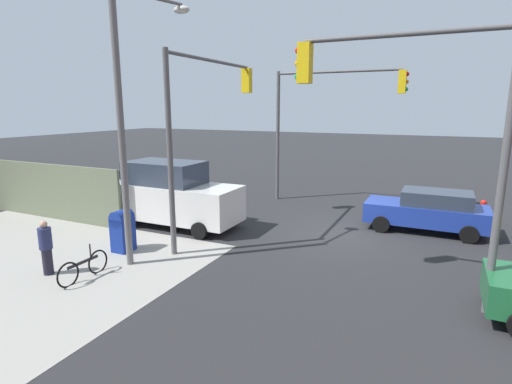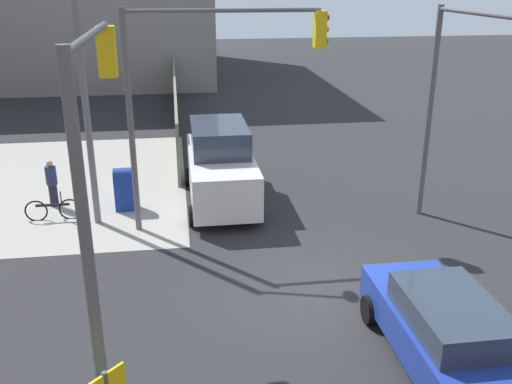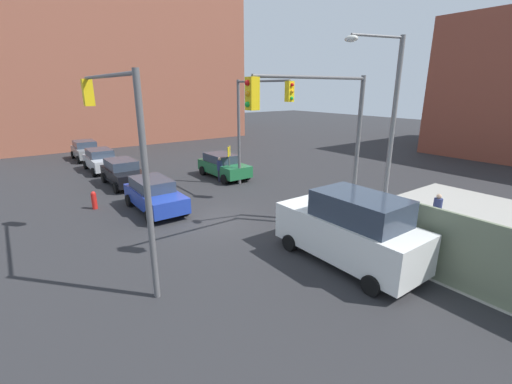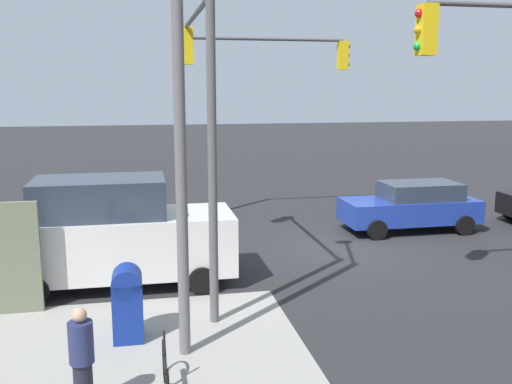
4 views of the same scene
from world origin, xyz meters
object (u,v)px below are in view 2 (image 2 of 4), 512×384
traffic_signal_ne_corner (207,75)px  bicycle_leaning_on_fence (53,210)px  traffic_signal_nw_corner (97,151)px  van_white_delivery (221,165)px  pedestrian_waiting (52,183)px  traffic_signal_se_corner (474,83)px  street_lamp_corner (94,72)px  sedan_blue (443,328)px  mailbox_blue (124,187)px

traffic_signal_ne_corner → bicycle_leaning_on_fence: 6.63m
traffic_signal_nw_corner → van_white_delivery: size_ratio=1.20×
pedestrian_waiting → traffic_signal_nw_corner: bearing=167.1°
traffic_signal_se_corner → pedestrian_waiting: (4.71, 11.90, -3.84)m
traffic_signal_se_corner → traffic_signal_ne_corner: size_ratio=1.00×
traffic_signal_ne_corner → van_white_delivery: size_ratio=1.20×
traffic_signal_se_corner → street_lamp_corner: street_lamp_corner is taller
sedan_blue → van_white_delivery: (9.45, 3.54, 0.44)m
mailbox_blue → sedan_blue: 11.35m
traffic_signal_se_corner → street_lamp_corner: (3.01, 9.94, 0.03)m
traffic_signal_se_corner → pedestrian_waiting: 13.36m
traffic_signal_se_corner → mailbox_blue: traffic_signal_se_corner is taller
sedan_blue → traffic_signal_ne_corner: bearing=28.3°
pedestrian_waiting → street_lamp_corner: bearing=-161.0°
sedan_blue → van_white_delivery: van_white_delivery is taller
street_lamp_corner → sedan_blue: street_lamp_corner is taller
traffic_signal_nw_corner → mailbox_blue: size_ratio=4.55×
traffic_signal_nw_corner → bicycle_leaning_on_fence: size_ratio=3.71×
mailbox_blue → bicycle_leaning_on_fence: 2.32m
traffic_signal_ne_corner → sedan_blue: 9.27m
pedestrian_waiting → bicycle_leaning_on_fence: pedestrian_waiting is taller
traffic_signal_se_corner → sedan_blue: bearing=151.2°
traffic_signal_nw_corner → pedestrian_waiting: 10.55m
street_lamp_corner → bicycle_leaning_on_fence: size_ratio=4.57×
traffic_signal_ne_corner → sedan_blue: (-7.44, -4.01, -3.81)m
traffic_signal_ne_corner → pedestrian_waiting: size_ratio=4.02×
traffic_signal_nw_corner → traffic_signal_ne_corner: same height
traffic_signal_se_corner → van_white_delivery: bearing=54.9°
traffic_signal_ne_corner → bicycle_leaning_on_fence: (1.10, 4.93, -4.30)m
street_lamp_corner → sedan_blue: 11.45m
mailbox_blue → sedan_blue: (-9.14, -6.74, 0.08)m
traffic_signal_se_corner → traffic_signal_ne_corner: bearing=70.4°
street_lamp_corner → bicycle_leaning_on_fence: bearing=74.2°
traffic_signal_se_corner → traffic_signal_ne_corner: same height
mailbox_blue → traffic_signal_ne_corner: bearing=-121.9°
traffic_signal_nw_corner → bicycle_leaning_on_fence: (8.22, 2.70, -4.25)m
traffic_signal_nw_corner → mailbox_blue: traffic_signal_nw_corner is taller
van_white_delivery → pedestrian_waiting: (0.29, 5.60, -0.45)m
sedan_blue → van_white_delivery: 10.10m
traffic_signal_ne_corner → street_lamp_corner: (0.60, 3.17, 0.05)m
street_lamp_corner → sedan_blue: bearing=-138.2°
traffic_signal_ne_corner → pedestrian_waiting: traffic_signal_ne_corner is taller
mailbox_blue → pedestrian_waiting: 2.47m
bicycle_leaning_on_fence → traffic_signal_nw_corner: bearing=-161.8°
sedan_blue → van_white_delivery: size_ratio=0.83×
van_white_delivery → traffic_signal_nw_corner: bearing=163.5°
bicycle_leaning_on_fence → sedan_blue: bearing=-133.7°
mailbox_blue → van_white_delivery: (0.31, -3.20, 0.52)m
traffic_signal_ne_corner → mailbox_blue: (1.70, 2.73, -3.89)m
traffic_signal_nw_corner → pedestrian_waiting: size_ratio=4.02×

